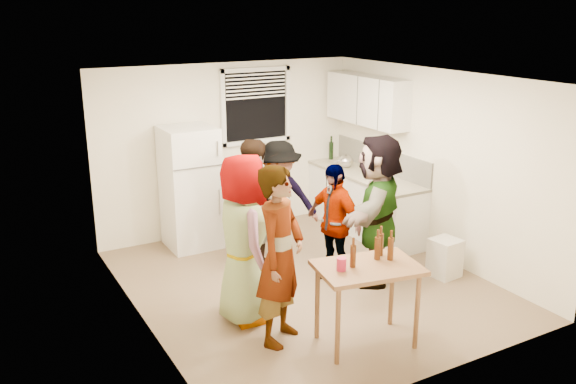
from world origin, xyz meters
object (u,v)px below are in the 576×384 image
beer_bottle_counter (371,179)px  guest_back_left (258,268)px  guest_back_right (279,258)px  beer_bottle_table (353,267)px  wine_bottle (331,159)px  serving_table (365,342)px  guest_grey (245,318)px  guest_stripe (281,339)px  guest_orange (375,279)px  red_cup (341,270)px  guest_black (332,277)px  trash_bin (445,257)px  kettle (345,167)px  blue_cup (387,185)px  refrigerator (190,188)px

beer_bottle_counter → guest_back_left: size_ratio=0.12×
guest_back_right → beer_bottle_table: bearing=-80.6°
wine_bottle → serving_table: 4.20m
guest_back_left → guest_grey: bearing=-108.4°
beer_bottle_counter → guest_stripe: bearing=-143.1°
guest_orange → red_cup: bearing=-2.2°
guest_grey → guest_black: (1.40, 0.40, 0.00)m
trash_bin → guest_back_right: bearing=135.4°
kettle → guest_black: (-1.27, -1.60, -0.90)m
blue_cup → trash_bin: 1.35m
guest_grey → guest_black: 1.46m
beer_bottle_counter → guest_orange: beer_bottle_counter is taller
red_cup → guest_grey: red_cup is taller
guest_grey → guest_back_left: bearing=-26.3°
wine_bottle → trash_bin: (-0.12, -2.80, -0.65)m
refrigerator → guest_back_right: size_ratio=1.05×
guest_black → serving_table: bearing=-32.9°
beer_bottle_counter → guest_black: beer_bottle_counter is taller
kettle → guest_grey: (-2.68, -2.00, -0.90)m
kettle → guest_orange: (-0.83, -1.90, -0.90)m
kettle → guest_back_left: (-1.95, -0.89, -0.90)m
red_cup → guest_back_right: bearing=76.0°
beer_bottle_counter → guest_black: (-1.22, -0.90, -0.90)m
guest_stripe → guest_black: size_ratio=1.24×
guest_stripe → serving_table: bearing=-71.2°
beer_bottle_counter → serving_table: bearing=-127.2°
red_cup → refrigerator: bearing=94.7°
refrigerator → beer_bottle_table: refrigerator is taller
red_cup → guest_back_left: size_ratio=0.07×
refrigerator → guest_back_left: refrigerator is taller
wine_bottle → serving_table: (-1.94, -3.62, -0.90)m
trash_bin → guest_orange: 0.92m
trash_bin → guest_back_right: trash_bin is taller
beer_bottle_counter → serving_table: (-1.79, -2.36, -0.90)m
red_cup → guest_stripe: size_ratio=0.07×
red_cup → guest_back_left: (0.18, 2.13, -0.84)m
refrigerator → kettle: bearing=-7.0°
trash_bin → red_cup: 2.33m
blue_cup → guest_black: (-1.23, -0.54, -0.90)m
guest_back_left → guest_black: bearing=-31.7°
kettle → beer_bottle_table: bearing=-104.0°
kettle → red_cup: size_ratio=2.04×
blue_cup → guest_stripe: bearing=-148.8°
guest_grey → guest_back_left: guest_back_left is taller
trash_bin → serving_table: 2.01m
trash_bin → guest_orange: bearing=156.9°
refrigerator → red_cup: size_ratio=13.57×
beer_bottle_table → trash_bin: bearing=21.2°
guest_stripe → trash_bin: bearing=-29.4°
beer_bottle_table → guest_stripe: (-0.56, 0.43, -0.84)m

